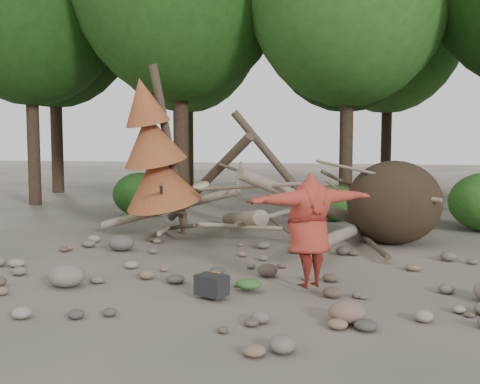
# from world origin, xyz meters

# --- Properties ---
(ground) EXTENTS (120.00, 120.00, 0.00)m
(ground) POSITION_xyz_m (0.00, 0.00, 0.00)
(ground) COLOR #514C44
(ground) RESTS_ON ground
(deadfall_pile) EXTENTS (8.55, 5.24, 3.30)m
(deadfall_pile) POSITION_xyz_m (2.02, 4.24, 0.95)
(deadfall_pile) COLOR #332619
(deadfall_pile) RESTS_ON ground
(dead_conifer) EXTENTS (2.06, 2.16, 4.35)m
(dead_conifer) POSITION_xyz_m (-3.12, 3.37, 2.11)
(dead_conifer) COLOR #4C3F30
(dead_conifer) RESTS_ON ground
(bush_left) EXTENTS (1.80, 1.80, 1.44)m
(bush_left) POSITION_xyz_m (-5.50, 7.20, 0.72)
(bush_left) COLOR #1A4512
(bush_left) RESTS_ON ground
(bush_mid) EXTENTS (1.40, 1.40, 1.12)m
(bush_mid) POSITION_xyz_m (0.80, 7.80, 0.56)
(bush_mid) COLOR #245819
(bush_mid) RESTS_ON ground
(frisbee_thrower) EXTENTS (3.14, 1.91, 1.83)m
(frisbee_thrower) POSITION_xyz_m (1.35, -0.36, 1.00)
(frisbee_thrower) COLOR maroon
(frisbee_thrower) RESTS_ON ground
(backpack) EXTENTS (0.54, 0.44, 0.31)m
(backpack) POSITION_xyz_m (0.01, -1.21, 0.15)
(backpack) COLOR black
(backpack) RESTS_ON ground
(cloth_green) EXTENTS (0.43, 0.36, 0.16)m
(cloth_green) POSITION_xyz_m (0.44, -0.69, 0.08)
(cloth_green) COLOR #346428
(cloth_green) RESTS_ON ground
(cloth_orange) EXTENTS (0.29, 0.23, 0.10)m
(cloth_orange) POSITION_xyz_m (-0.34, -0.16, 0.05)
(cloth_orange) COLOR #C66621
(cloth_orange) RESTS_ON ground
(boulder_front_left) EXTENTS (0.63, 0.57, 0.38)m
(boulder_front_left) POSITION_xyz_m (-2.53, -1.24, 0.19)
(boulder_front_left) COLOR slate
(boulder_front_left) RESTS_ON ground
(boulder_front_right) EXTENTS (0.49, 0.45, 0.30)m
(boulder_front_right) POSITION_xyz_m (2.09, -1.75, 0.15)
(boulder_front_right) COLOR #7B5E4D
(boulder_front_right) RESTS_ON ground
(boulder_mid_left) EXTENTS (0.59, 0.53, 0.35)m
(boulder_mid_left) POSITION_xyz_m (-3.17, 1.73, 0.18)
(boulder_mid_left) COLOR #575049
(boulder_mid_left) RESTS_ON ground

